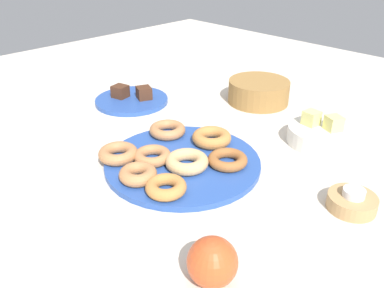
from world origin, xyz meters
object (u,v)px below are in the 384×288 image
Objects in this scene: melon_chunk_left at (311,118)px; brownie_near at (120,91)px; donut_plate at (183,162)px; basket at (259,92)px; cake_plate at (132,100)px; donut_3 at (138,174)px; donut_4 at (152,156)px; tealight at (354,193)px; melon_chunk_right at (334,123)px; donut_1 at (212,138)px; donut_5 at (167,130)px; fruit_bowl at (319,135)px; donut_0 at (187,162)px; donut_7 at (118,153)px; candle_holder at (352,202)px; apple at (212,262)px; donut_2 at (166,187)px; donut_6 at (228,160)px; brownie_far at (144,93)px.

brownie_near is at bearing -161.27° from melon_chunk_left.
basket reaches higher than donut_plate.
cake_plate is 1.21× the size of basket.
donut_3 is 0.94× the size of donut_4.
brownie_near is at bearing -135.84° from basket.
melon_chunk_right is (-0.16, 0.21, 0.02)m from tealight.
melon_chunk_left is 1.00× the size of melon_chunk_right.
tealight reaches higher than donut_1.
donut_3 is 0.22m from donut_5.
tealight is at bearing -46.93° from fruit_bowl.
donut_0 reaches higher than donut_7.
fruit_bowl reaches higher than donut_0.
donut_plate is at bearing -161.01° from candle_holder.
donut_1 is at bearing -5.84° from cake_plate.
melon_chunk_right reaches higher than basket.
melon_chunk_left reaches higher than donut_7.
cake_plate is at bearing 177.90° from tealight.
donut_plate is 0.35m from apple.
donut_1 is 0.41m from brownie_near.
donut_plate is at bearing -119.97° from melon_chunk_right.
donut_0 reaches higher than cake_plate.
donut_4 is 2.01× the size of tealight.
donut_3 is at bearing -113.42° from melon_chunk_right.
tealight is at bearing 25.76° from donut_7.
donut_1 is 0.34m from basket.
melon_chunk_right is at bearing 74.73° from donut_2.
donut_2 is (0.08, -0.22, -0.00)m from donut_1.
brownie_near is 0.28× the size of fruit_bowl.
donut_0 is at bearing -26.80° from donut_plate.
tealight is at bearing -43.00° from melon_chunk_left.
donut_6 reaches higher than cake_plate.
basket is (-0.11, 0.43, 0.03)m from donut_plate.
donut_5 is 0.38m from fruit_bowl.
melon_chunk_right reaches higher than donut_7.
candle_holder is 2.22× the size of tealight.
donut_3 is 0.46m from melon_chunk_left.
cake_plate is (-0.34, 0.20, -0.02)m from donut_4.
fruit_bowl reaches higher than donut_7.
melon_chunk_right is (0.16, 0.34, 0.03)m from donut_0.
basket is (-0.46, 0.31, -0.00)m from tealight.
melon_chunk_right reaches higher than donut_5.
donut_5 is (-0.11, -0.05, -0.00)m from donut_1.
melon_chunk_left is 0.54m from apple.
brownie_far is (-0.39, 0.19, 0.00)m from donut_0.
melon_chunk_right reaches higher than brownie_near.
melon_chunk_right reaches higher than donut_2.
candle_holder is 0.02m from tealight.
donut_7 is 0.53m from basket.
candle_holder is (0.35, 0.12, 0.01)m from donut_plate.
donut_5 reaches higher than candle_holder.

